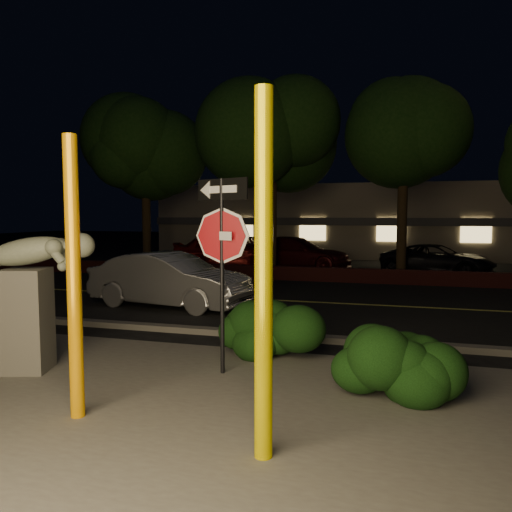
{
  "coord_description": "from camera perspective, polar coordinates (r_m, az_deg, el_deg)",
  "views": [
    {
      "loc": [
        2.4,
        -6.25,
        2.39
      ],
      "look_at": [
        -0.19,
        2.77,
        1.6
      ],
      "focal_mm": 35.0,
      "sensor_mm": 36.0,
      "label": 1
    }
  ],
  "objects": [
    {
      "name": "parked_car_darkred",
      "position": [
        21.63,
        4.51,
        0.33
      ],
      "size": [
        5.04,
        2.52,
        1.41
      ],
      "primitive_type": "imported",
      "rotation": [
        0.0,
        0.0,
        1.45
      ],
      "color": "#3E0C0F",
      "rests_on": "ground"
    },
    {
      "name": "building",
      "position": [
        31.33,
        11.63,
        4.0
      ],
      "size": [
        22.0,
        10.2,
        4.0
      ],
      "color": "#6B6255",
      "rests_on": "ground"
    },
    {
      "name": "lane_marking",
      "position": [
        13.67,
        5.68,
        -5.2
      ],
      "size": [
        80.0,
        0.12,
        0.0
      ],
      "primitive_type": "cube",
      "color": "#ACAD45",
      "rests_on": "road"
    },
    {
      "name": "parked_car_red",
      "position": [
        22.18,
        -3.47,
        0.69
      ],
      "size": [
        5.04,
        3.32,
        1.6
      ],
      "primitive_type": "imported",
      "rotation": [
        0.0,
        0.0,
        1.91
      ],
      "color": "maroon",
      "rests_on": "ground"
    },
    {
      "name": "hedge_far_right",
      "position": [
        6.92,
        16.55,
        -10.86
      ],
      "size": [
        1.61,
        1.06,
        1.09
      ],
      "primitive_type": "ellipsoid",
      "rotation": [
        0.0,
        0.0,
        0.05
      ],
      "color": "black",
      "rests_on": "ground"
    },
    {
      "name": "signpost",
      "position": [
        7.31,
        -3.92,
        2.26
      ],
      "size": [
        0.91,
        0.43,
        2.9
      ],
      "rotation": [
        0.0,
        0.0,
        -0.43
      ],
      "color": "black",
      "rests_on": "ground"
    },
    {
      "name": "curb",
      "position": [
        9.74,
        1.29,
        -9.03
      ],
      "size": [
        80.0,
        0.25,
        0.12
      ],
      "primitive_type": "cube",
      "color": "#4C4944",
      "rests_on": "ground"
    },
    {
      "name": "silver_sedan",
      "position": [
        12.99,
        -9.83,
        -2.72
      ],
      "size": [
        4.44,
        2.15,
        1.4
      ],
      "primitive_type": "imported",
      "rotation": [
        0.0,
        0.0,
        1.41
      ],
      "color": "silver",
      "rests_on": "ground"
    },
    {
      "name": "tree_far_c",
      "position": [
        19.32,
        16.6,
        14.36
      ],
      "size": [
        4.8,
        4.8,
        7.84
      ],
      "color": "black",
      "rests_on": "ground"
    },
    {
      "name": "parked_car_dark",
      "position": [
        20.99,
        19.98,
        -0.37
      ],
      "size": [
        4.67,
        3.02,
        1.2
      ],
      "primitive_type": "imported",
      "rotation": [
        0.0,
        0.0,
        1.31
      ],
      "color": "black",
      "rests_on": "ground"
    },
    {
      "name": "sculpture",
      "position": [
        8.23,
        -24.57,
        -3.23
      ],
      "size": [
        1.96,
        1.05,
        2.11
      ],
      "rotation": [
        0.0,
        0.0,
        0.3
      ],
      "color": "#4C4944",
      "rests_on": "ground"
    },
    {
      "name": "ground",
      "position": [
        16.59,
        7.54,
        -3.51
      ],
      "size": [
        90.0,
        90.0,
        0.0
      ],
      "primitive_type": "plane",
      "color": "black",
      "rests_on": "ground"
    },
    {
      "name": "tree_far_a",
      "position": [
        22.07,
        -12.57,
        12.39
      ],
      "size": [
        4.6,
        4.6,
        7.43
      ],
      "color": "black",
      "rests_on": "ground"
    },
    {
      "name": "patio",
      "position": [
        6.24,
        -8.29,
        -17.66
      ],
      "size": [
        14.0,
        6.0,
        0.02
      ],
      "primitive_type": "cube",
      "color": "#4C4944",
      "rests_on": "ground"
    },
    {
      "name": "yellow_pole_right",
      "position": [
        4.74,
        0.88,
        -2.53
      ],
      "size": [
        0.18,
        0.18,
        3.57
      ],
      "primitive_type": "cylinder",
      "color": "#D7C000",
      "rests_on": "ground"
    },
    {
      "name": "parking_lot",
      "position": [
        23.49,
        10.06,
        -1.08
      ],
      "size": [
        40.0,
        12.0,
        0.01
      ],
      "primitive_type": "cube",
      "color": "black",
      "rests_on": "ground"
    },
    {
      "name": "tree_far_b",
      "position": [
        20.38,
        1.9,
        15.17
      ],
      "size": [
        5.2,
        5.2,
        8.41
      ],
      "color": "black",
      "rests_on": "ground"
    },
    {
      "name": "brick_wall",
      "position": [
        17.84,
        8.16,
        -2.12
      ],
      "size": [
        40.0,
        0.35,
        0.5
      ],
      "primitive_type": "cube",
      "color": "#3F1514",
      "rests_on": "ground"
    },
    {
      "name": "hedge_center",
      "position": [
        8.47,
        0.74,
        -8.0
      ],
      "size": [
        2.14,
        1.46,
        1.02
      ],
      "primitive_type": "ellipsoid",
      "rotation": [
        0.0,
        0.0,
        -0.3
      ],
      "color": "black",
      "rests_on": "ground"
    },
    {
      "name": "road",
      "position": [
        13.67,
        5.68,
        -5.25
      ],
      "size": [
        80.0,
        8.0,
        0.01
      ],
      "primitive_type": "cube",
      "color": "black",
      "rests_on": "ground"
    },
    {
      "name": "yellow_pole_left",
      "position": [
        6.1,
        -20.09,
        -2.51
      ],
      "size": [
        0.16,
        0.16,
        3.29
      ],
      "primitive_type": "cylinder",
      "color": "#F49D05",
      "rests_on": "ground"
    },
    {
      "name": "hedge_right",
      "position": [
        6.9,
        15.88,
        -11.24
      ],
      "size": [
        1.68,
        1.13,
        1.01
      ],
      "primitive_type": "ellipsoid",
      "rotation": [
        0.0,
        0.0,
        -0.21
      ],
      "color": "black",
      "rests_on": "ground"
    }
  ]
}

